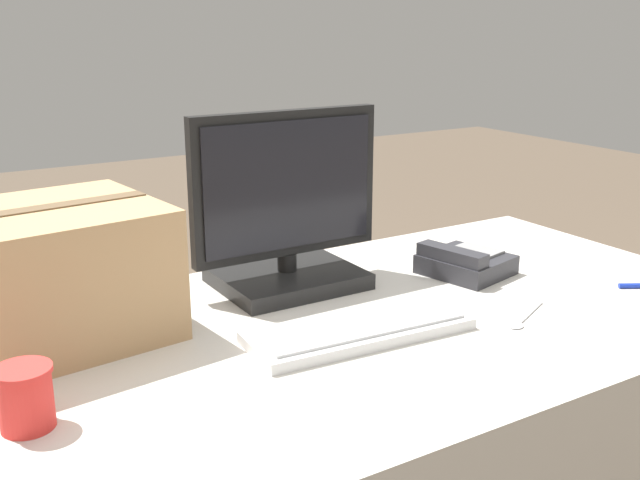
# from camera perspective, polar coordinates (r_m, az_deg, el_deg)

# --- Properties ---
(monitor) EXTENTS (0.45, 0.26, 0.40)m
(monitor) POSITION_cam_1_polar(r_m,az_deg,el_deg) (1.67, -2.55, 1.51)
(monitor) COLOR black
(monitor) RESTS_ON office_desk
(keyboard) EXTENTS (0.45, 0.19, 0.03)m
(keyboard) POSITION_cam_1_polar(r_m,az_deg,el_deg) (1.45, 2.99, -6.81)
(keyboard) COLOR silver
(keyboard) RESTS_ON office_desk
(desk_phone) EXTENTS (0.21, 0.22, 0.08)m
(desk_phone) POSITION_cam_1_polar(r_m,az_deg,el_deg) (1.81, 10.95, -1.70)
(desk_phone) COLOR #2D2D33
(desk_phone) RESTS_ON office_desk
(paper_cup_right) EXTENTS (0.09, 0.09, 0.10)m
(paper_cup_right) POSITION_cam_1_polar(r_m,az_deg,el_deg) (1.21, -21.54, -11.10)
(paper_cup_right) COLOR red
(paper_cup_right) RESTS_ON office_desk
(spoon) EXTENTS (0.16, 0.09, 0.00)m
(spoon) POSITION_cam_1_polar(r_m,az_deg,el_deg) (1.57, 15.18, -5.90)
(spoon) COLOR silver
(spoon) RESTS_ON office_desk
(cardboard_box) EXTENTS (0.45, 0.39, 0.26)m
(cardboard_box) POSITION_cam_1_polar(r_m,az_deg,el_deg) (1.49, -20.05, -2.47)
(cardboard_box) COLOR tan
(cardboard_box) RESTS_ON office_desk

